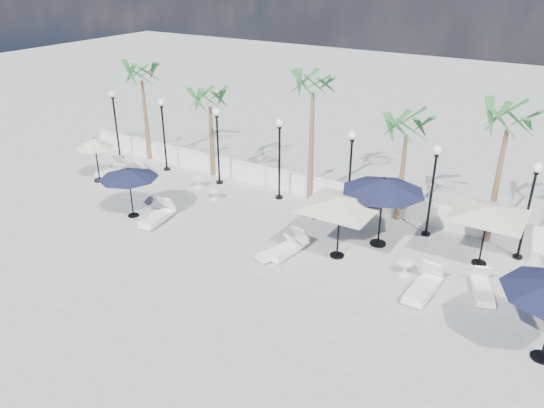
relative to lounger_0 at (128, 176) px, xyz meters
The scene contains 30 objects.
ground 8.79m from the lounger_0, 29.40° to the right, with size 100.00×100.00×0.00m, color gray.
balustrade 8.29m from the lounger_0, 22.60° to the left, with size 26.00×0.30×1.01m.
lamppost_0 4.22m from the lounger_0, 142.45° to the left, with size 0.36×0.36×3.84m.
lamppost_1 3.19m from the lounger_0, 73.34° to the left, with size 0.36×0.36×3.84m.
lamppost_2 5.19m from the lounger_0, 27.76° to the left, with size 0.36×0.36×3.84m.
lamppost_3 8.27m from the lounger_0, 15.95° to the left, with size 0.36×0.36×3.84m.
lamppost_4 11.58m from the lounger_0, 11.09° to the left, with size 0.36×0.36×3.84m.
lamppost_5 14.98m from the lounger_0, ahead, with size 0.36×0.36×3.84m.
lamppost_6 18.42m from the lounger_0, ahead, with size 0.36×0.36×3.84m.
palm_0 5.38m from the lounger_0, 114.25° to the left, with size 2.60×2.60×5.50m.
palm_1 5.57m from the lounger_0, 43.44° to the left, with size 2.60×2.60×4.70m.
palm_2 10.53m from the lounger_0, 18.64° to the left, with size 2.60×2.60×6.10m.
palm_3 13.98m from the lounger_0, 12.79° to the left, with size 2.60×2.60×4.90m.
palm_4 17.69m from the lounger_0, 10.05° to the left, with size 2.60×2.60×5.70m.
lounger_0 is the anchor object (origin of this frame).
lounger_1 1.59m from the lounger_0, 168.64° to the left, with size 0.90×1.98×0.71m.
lounger_2 5.23m from the lounger_0, 30.90° to the right, with size 1.00×2.14×0.77m.
lounger_3 10.67m from the lounger_0, 13.47° to the right, with size 1.18×1.80×0.64m.
lounger_4 10.34m from the lounger_0, 10.63° to the left, with size 1.42×2.20×0.79m.
lounger_5 10.79m from the lounger_0, 11.03° to the right, with size 0.93×2.10×0.76m.
lounger_6 15.95m from the lounger_0, ahead, with size 0.83×2.19×0.81m.
lounger_7 17.57m from the lounger_0, ahead, with size 1.16×1.93×0.69m.
side_table_0 3.75m from the lounger_0, 18.23° to the left, with size 0.51×0.51×0.50m.
side_table_1 5.16m from the lounger_0, ahead, with size 0.45×0.45×0.44m.
side_table_2 14.96m from the lounger_0, ahead, with size 0.51×0.51×0.49m.
parasol_navy_left 4.58m from the lounger_0, 41.51° to the right, with size 2.55×2.55×2.25m.
parasol_navy_mid 13.47m from the lounger_0, ahead, with size 3.21×3.21×2.88m.
parasol_cream_sq_a 12.55m from the lounger_0, ahead, with size 5.37×5.37×2.64m.
parasol_cream_sq_b 17.16m from the lounger_0, ahead, with size 5.09×5.09×2.55m.
parasol_cream_small 2.23m from the lounger_0, 147.81° to the right, with size 1.88×1.88×2.30m.
Camera 1 is at (11.67, -13.09, 10.29)m, focal length 35.00 mm.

